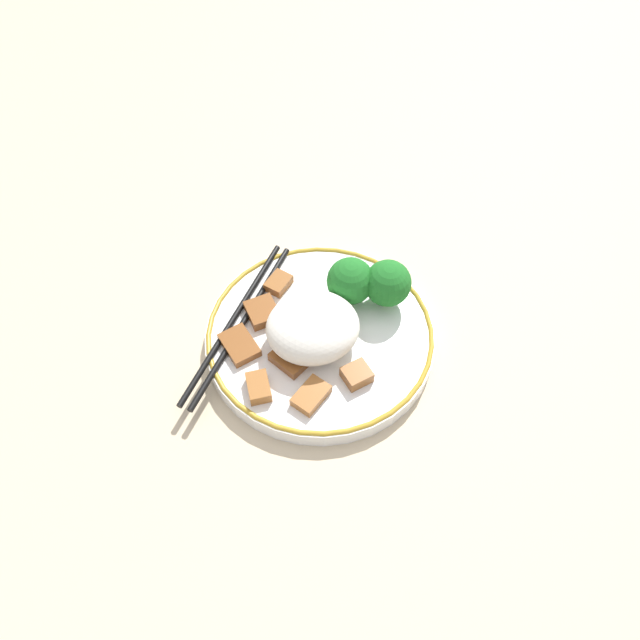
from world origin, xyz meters
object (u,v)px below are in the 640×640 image
broccoli_back_left (388,283)px  chopsticks (238,321)px  broccoli_back_center (350,281)px  plate (320,336)px

broccoli_back_left → chopsticks: bearing=-2.9°
broccoli_back_left → chopsticks: (0.15, -0.01, -0.03)m
broccoli_back_center → broccoli_back_left: bearing=160.6°
broccoli_back_left → chopsticks: size_ratio=0.29×
plate → chopsticks: size_ratio=1.26×
plate → broccoli_back_center: 0.06m
plate → broccoli_back_left: (-0.07, -0.02, 0.04)m
chopsticks → broccoli_back_center: bearing=-177.7°
plate → broccoli_back_left: bearing=-163.5°
broccoli_back_center → chopsticks: broccoli_back_center is taller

